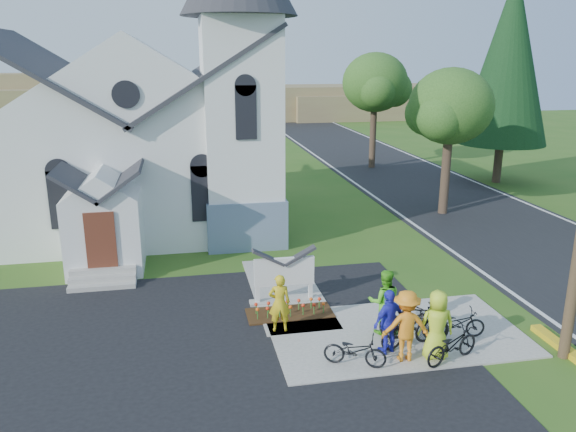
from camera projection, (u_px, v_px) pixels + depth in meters
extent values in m
plane|color=#2F5B1A|center=(351.00, 348.00, 15.02)|extent=(120.00, 120.00, 0.00)
cube|color=black|center=(61.00, 427.00, 11.83)|extent=(20.00, 16.00, 0.02)
cube|color=black|center=(443.00, 197.00, 31.03)|extent=(8.00, 90.00, 0.02)
cube|color=gray|center=(396.00, 333.00, 15.76)|extent=(7.00, 4.00, 0.05)
cube|color=white|center=(140.00, 171.00, 25.48)|extent=(11.00, 9.00, 5.00)
cube|color=slate|center=(244.00, 217.00, 23.58)|extent=(3.20, 3.20, 2.00)
cube|color=white|center=(242.00, 134.00, 22.62)|extent=(3.00, 3.00, 9.00)
cube|color=white|center=(105.00, 233.00, 20.22)|extent=(2.60, 2.40, 2.80)
cube|color=#5F2B1B|center=(101.00, 241.00, 19.03)|extent=(1.00, 0.10, 2.00)
cube|color=gray|center=(284.00, 301.00, 17.80)|extent=(2.20, 0.40, 0.10)
cube|color=white|center=(258.00, 288.00, 17.51)|extent=(0.12, 0.12, 1.00)
cube|color=white|center=(310.00, 284.00, 17.82)|extent=(0.12, 0.12, 1.00)
cube|color=white|center=(284.00, 271.00, 17.53)|extent=(1.90, 0.14, 0.90)
cube|color=#35210E|center=(290.00, 314.00, 16.96)|extent=(2.60, 1.10, 0.07)
cylinder|color=#3A2B1F|center=(446.00, 173.00, 27.36)|extent=(0.44, 0.44, 4.05)
ellipsoid|color=#29521C|center=(451.00, 106.00, 26.48)|extent=(4.00, 4.00, 3.60)
cylinder|color=#3A2B1F|center=(373.00, 135.00, 38.71)|extent=(0.44, 0.44, 4.50)
ellipsoid|color=#29521C|center=(375.00, 82.00, 37.73)|extent=(4.40, 4.40, 3.96)
cylinder|color=#3A2B1F|center=(498.00, 163.00, 34.46)|extent=(0.50, 0.50, 2.40)
cone|color=black|center=(509.00, 58.00, 32.75)|extent=(5.20, 5.20, 10.00)
cube|color=olive|center=(261.00, 103.00, 68.41)|extent=(60.00, 8.00, 4.00)
cube|color=olive|center=(127.00, 97.00, 67.10)|extent=(30.00, 6.00, 5.60)
cube|color=olive|center=(391.00, 106.00, 69.63)|extent=(25.00, 6.00, 3.00)
imported|color=gold|center=(279.00, 303.00, 15.67)|extent=(0.65, 0.46, 1.69)
imported|color=black|center=(355.00, 350.00, 13.99)|extent=(1.66, 1.15, 0.83)
imported|color=#53C024|center=(384.00, 302.00, 15.54)|extent=(1.03, 0.87, 1.86)
imported|color=black|center=(409.00, 328.00, 14.87)|extent=(1.84, 0.89, 1.06)
imported|color=#2B2FD8|center=(389.00, 321.00, 14.50)|extent=(1.11, 0.80, 1.75)
imported|color=black|center=(452.00, 345.00, 14.17)|extent=(1.83, 1.20, 0.91)
imported|color=orange|center=(406.00, 326.00, 14.14)|extent=(1.27, 0.81, 1.88)
imported|color=black|center=(414.00, 321.00, 15.19)|extent=(1.94, 1.10, 1.12)
imported|color=#C1E32A|center=(437.00, 325.00, 14.21)|extent=(0.97, 0.70, 1.85)
imported|color=black|center=(457.00, 323.00, 15.41)|extent=(1.63, 0.77, 0.82)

